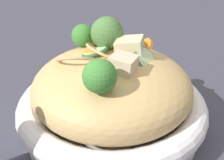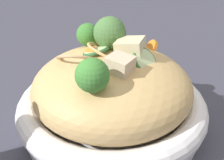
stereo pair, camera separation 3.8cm
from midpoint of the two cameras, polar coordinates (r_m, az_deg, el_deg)
ground_plane at (r=0.43m, az=2.60°, el=-9.24°), size 3.00×3.00×0.00m
serving_bowl at (r=0.41m, az=2.69°, el=-6.19°), size 0.28×0.28×0.05m
noodle_heap at (r=0.39m, az=2.80°, el=-1.28°), size 0.23×0.23×0.11m
broccoli_florets at (r=0.37m, az=0.47°, el=7.56°), size 0.12×0.16×0.07m
carrot_coins at (r=0.42m, az=3.85°, el=6.86°), size 0.11×0.12×0.04m
zucchini_slices at (r=0.37m, az=4.90°, el=5.06°), size 0.11×0.05×0.03m
chicken_chunks at (r=0.36m, az=6.28°, el=5.04°), size 0.04×0.08×0.04m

